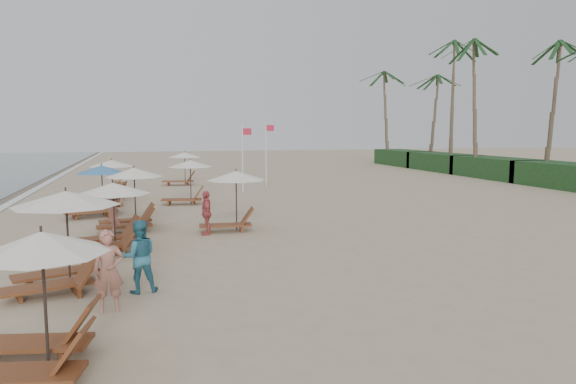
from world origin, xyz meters
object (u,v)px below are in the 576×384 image
object	(u,v)px
inland_station_1	(186,177)
beachgoer_far_b	(118,191)
lounger_station_4	(95,193)
beachgoer_mid_b	(116,214)
lounger_station_2	(105,219)
inland_station_0	(232,194)
inland_station_2	(181,166)
lounger_station_3	(128,201)
flag_pole_near	(243,155)
lounger_station_0	(26,311)
lounger_station_1	(58,239)
beachgoer_far_a	(206,213)
lounger_station_5	(108,179)
beachgoer_near	(109,271)
beachgoer_mid_a	(139,256)

from	to	relation	value
inland_station_1	beachgoer_far_b	size ratio (longest dim) A/B	1.78
lounger_station_4	beachgoer_mid_b	world-z (taller)	lounger_station_4
lounger_station_2	beachgoer_mid_b	bearing A→B (deg)	83.15
inland_station_0	inland_station_2	xyz separation A→B (m)	(-0.68, 16.95, -0.08)
lounger_station_2	lounger_station_4	bearing A→B (deg)	96.96
lounger_station_3	flag_pole_near	xyz separation A→B (m)	(6.37, 10.53, 1.16)
lounger_station_4	lounger_station_0	bearing A→B (deg)	-88.89
lounger_station_4	inland_station_1	distance (m)	4.92
lounger_station_1	beachgoer_far_a	size ratio (longest dim) A/B	1.71
lounger_station_1	lounger_station_5	distance (m)	16.58
lounger_station_4	beachgoer_far_a	distance (m)	6.91
lounger_station_4	beachgoer_mid_b	size ratio (longest dim) A/B	1.62
lounger_station_0	inland_station_0	distance (m)	11.72
beachgoer_near	lounger_station_3	bearing A→B (deg)	83.77
lounger_station_3	lounger_station_4	bearing A→B (deg)	111.78
lounger_station_0	inland_station_0	world-z (taller)	lounger_station_0
beachgoer_mid_b	flag_pole_near	xyz separation A→B (m)	(6.75, 12.12, 1.41)
lounger_station_0	lounger_station_1	world-z (taller)	lounger_station_1
beachgoer_mid_b	beachgoer_far_a	bearing A→B (deg)	-100.22
lounger_station_1	beachgoer_mid_a	distance (m)	2.00
inland_station_0	beachgoer_mid_b	bearing A→B (deg)	-174.62
beachgoer_far_a	flag_pole_near	distance (m)	12.90
lounger_station_5	beachgoer_far_b	xyz separation A→B (m)	(0.64, -2.89, -0.35)
beachgoer_mid_a	beachgoer_mid_b	size ratio (longest dim) A/B	1.01
lounger_station_2	inland_station_2	xyz separation A→B (m)	(3.66, 19.23, 0.31)
lounger_station_0	lounger_station_3	xyz separation A→B (m)	(1.18, 11.82, 0.10)
inland_station_1	beachgoer_far_a	bearing A→B (deg)	-89.58
lounger_station_2	beachgoer_near	xyz separation A→B (m)	(0.46, -5.72, -0.15)
lounger_station_2	inland_station_1	xyz separation A→B (m)	(3.27, 9.83, 0.35)
inland_station_2	lounger_station_2	bearing A→B (deg)	-100.79
lounger_station_5	beachgoer_far_a	world-z (taller)	lounger_station_5
lounger_station_4	beachgoer_mid_a	distance (m)	11.93
beachgoer_far_b	flag_pole_near	size ratio (longest dim) A/B	0.38
lounger_station_5	beachgoer_far_a	xyz separation A→B (m)	(4.03, -11.01, -0.32)
lounger_station_3	beachgoer_mid_a	xyz separation A→B (m)	(0.45, -8.05, -0.25)
beachgoer_far_a	beachgoer_far_b	bearing A→B (deg)	-154.96
flag_pole_near	lounger_station_0	bearing A→B (deg)	-108.67
beachgoer_mid_a	beachgoer_far_a	xyz separation A→B (m)	(2.27, 6.29, -0.05)
lounger_station_1	beachgoer_near	size ratio (longest dim) A/B	1.60
beachgoer_near	flag_pole_near	distance (m)	20.82
beachgoer_mid_a	beachgoer_far_b	distance (m)	14.46
lounger_station_2	inland_station_0	xyz separation A→B (m)	(4.35, 2.28, 0.39)
inland_station_2	beachgoer_near	xyz separation A→B (m)	(-3.21, -24.95, -0.46)
lounger_station_2	inland_station_2	bearing A→B (deg)	79.21
beachgoer_near	beachgoer_mid_a	distance (m)	1.29
inland_station_1	inland_station_2	xyz separation A→B (m)	(0.39, 9.40, -0.04)
lounger_station_1	beachgoer_mid_a	size ratio (longest dim) A/B	1.61
inland_station_0	beachgoer_near	xyz separation A→B (m)	(-3.89, -8.00, -0.53)
lounger_station_0	lounger_station_3	distance (m)	11.88
lounger_station_0	lounger_station_1	size ratio (longest dim) A/B	0.93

